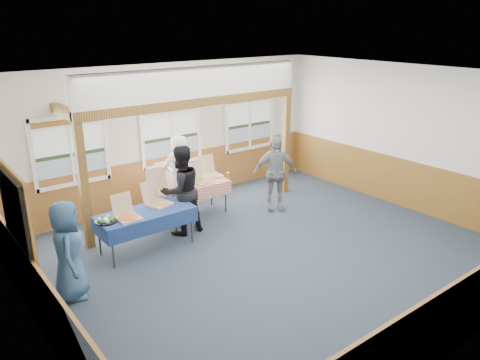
{
  "coord_description": "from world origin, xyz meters",
  "views": [
    {
      "loc": [
        -5.15,
        -5.77,
        4.08
      ],
      "look_at": [
        0.09,
        1.0,
        1.14
      ],
      "focal_mm": 35.0,
      "sensor_mm": 36.0,
      "label": 1
    }
  ],
  "objects_px": {
    "woman_black": "(181,190)",
    "man_blue": "(68,251)",
    "person_grey": "(275,173)",
    "table_right": "(190,186)",
    "table_left": "(146,215)",
    "woman_white": "(179,178)"
  },
  "relations": [
    {
      "from": "person_grey",
      "to": "woman_black",
      "type": "bearing_deg",
      "value": -156.31
    },
    {
      "from": "woman_black",
      "to": "man_blue",
      "type": "relative_size",
      "value": 1.15
    },
    {
      "from": "man_blue",
      "to": "table_right",
      "type": "bearing_deg",
      "value": -44.03
    },
    {
      "from": "woman_black",
      "to": "man_blue",
      "type": "distance_m",
      "value": 2.73
    },
    {
      "from": "table_left",
      "to": "woman_white",
      "type": "bearing_deg",
      "value": 22.84
    },
    {
      "from": "table_left",
      "to": "table_right",
      "type": "bearing_deg",
      "value": 17.53
    },
    {
      "from": "woman_black",
      "to": "person_grey",
      "type": "height_order",
      "value": "woman_black"
    },
    {
      "from": "table_left",
      "to": "woman_black",
      "type": "distance_m",
      "value": 0.95
    },
    {
      "from": "table_left",
      "to": "person_grey",
      "type": "bearing_deg",
      "value": -11.26
    },
    {
      "from": "table_left",
      "to": "table_right",
      "type": "distance_m",
      "value": 1.67
    },
    {
      "from": "table_left",
      "to": "person_grey",
      "type": "relative_size",
      "value": 1.11
    },
    {
      "from": "woman_white",
      "to": "woman_black",
      "type": "bearing_deg",
      "value": 67.9
    },
    {
      "from": "woman_black",
      "to": "person_grey",
      "type": "xyz_separation_m",
      "value": [
        2.3,
        -0.19,
        -0.05
      ]
    },
    {
      "from": "table_right",
      "to": "woman_black",
      "type": "height_order",
      "value": "woman_black"
    },
    {
      "from": "woman_white",
      "to": "person_grey",
      "type": "bearing_deg",
      "value": 162.8
    },
    {
      "from": "table_right",
      "to": "woman_black",
      "type": "relative_size",
      "value": 1.01
    },
    {
      "from": "woman_white",
      "to": "man_blue",
      "type": "relative_size",
      "value": 1.18
    },
    {
      "from": "table_right",
      "to": "man_blue",
      "type": "xyz_separation_m",
      "value": [
        -3.11,
        -1.55,
        0.09
      ]
    },
    {
      "from": "woman_white",
      "to": "woman_black",
      "type": "xyz_separation_m",
      "value": [
        -0.31,
        -0.61,
        -0.03
      ]
    },
    {
      "from": "table_right",
      "to": "woman_white",
      "type": "xyz_separation_m",
      "value": [
        -0.25,
        0.02,
        0.24
      ]
    },
    {
      "from": "table_left",
      "to": "man_blue",
      "type": "distance_m",
      "value": 1.81
    },
    {
      "from": "table_left",
      "to": "table_right",
      "type": "height_order",
      "value": "same"
    }
  ]
}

